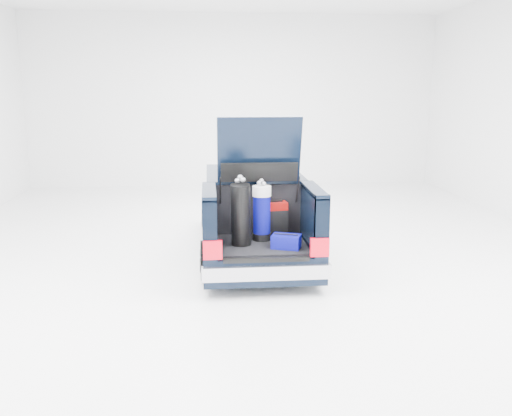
{
  "coord_description": "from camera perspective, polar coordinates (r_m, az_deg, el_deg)",
  "views": [
    {
      "loc": [
        -0.78,
        -9.25,
        2.86
      ],
      "look_at": [
        0.0,
        -0.5,
        0.93
      ],
      "focal_mm": 38.0,
      "sensor_mm": 36.0,
      "label": 1
    }
  ],
  "objects": [
    {
      "name": "blue_golf_bag",
      "position": [
        8.22,
        0.61,
        -0.48
      ],
      "size": [
        0.31,
        0.31,
        0.95
      ],
      "rotation": [
        0.0,
        0.0,
        -0.1
      ],
      "color": "black",
      "rests_on": "car"
    },
    {
      "name": "ground",
      "position": [
        9.71,
        -0.26,
        -4.72
      ],
      "size": [
        14.0,
        14.0,
        0.0
      ],
      "primitive_type": "plane",
      "color": "white",
      "rests_on": "ground"
    },
    {
      "name": "black_golf_bag",
      "position": [
        7.91,
        -1.62,
        -0.7
      ],
      "size": [
        0.35,
        0.43,
        1.04
      ],
      "rotation": [
        0.0,
        0.0,
        -0.17
      ],
      "color": "black",
      "rests_on": "car"
    },
    {
      "name": "blue_duffel",
      "position": [
        7.89,
        3.2,
        -3.53
      ],
      "size": [
        0.47,
        0.39,
        0.21
      ],
      "rotation": [
        0.0,
        0.0,
        -0.35
      ],
      "color": "#050469",
      "rests_on": "car"
    },
    {
      "name": "red_suitcase",
      "position": [
        8.47,
        2.06,
        -1.19
      ],
      "size": [
        0.37,
        0.26,
        0.58
      ],
      "rotation": [
        0.0,
        0.0,
        0.11
      ],
      "color": "#6F0603",
      "rests_on": "car"
    },
    {
      "name": "car",
      "position": [
        9.64,
        -0.32,
        -0.71
      ],
      "size": [
        1.87,
        4.65,
        2.47
      ],
      "color": "black",
      "rests_on": "ground"
    }
  ]
}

